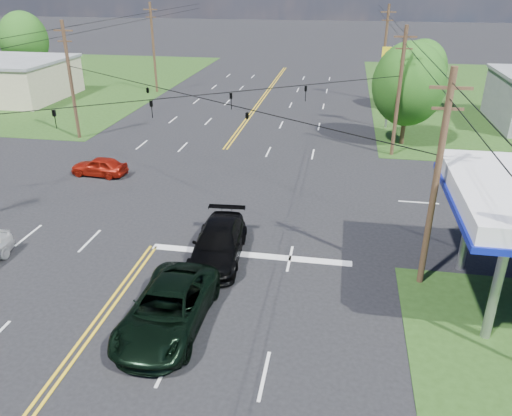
% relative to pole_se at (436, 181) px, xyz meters
% --- Properties ---
extents(ground, '(280.00, 280.00, 0.00)m').
position_rel_pole_se_xyz_m(ground, '(-13.00, 9.00, -4.92)').
color(ground, black).
rests_on(ground, ground).
extents(grass_nw, '(46.00, 48.00, 0.03)m').
position_rel_pole_se_xyz_m(grass_nw, '(-48.00, 41.00, -4.92)').
color(grass_nw, '#203C13').
rests_on(grass_nw, ground).
extents(stop_bar, '(10.00, 0.50, 0.02)m').
position_rel_pole_se_xyz_m(stop_bar, '(-8.00, 1.00, -4.92)').
color(stop_bar, silver).
rests_on(stop_bar, ground).
extents(pole_se, '(1.60, 0.28, 9.50)m').
position_rel_pole_se_xyz_m(pole_se, '(0.00, 0.00, 0.00)').
color(pole_se, '#3D2719').
rests_on(pole_se, ground).
extents(pole_nw, '(1.60, 0.28, 9.50)m').
position_rel_pole_se_xyz_m(pole_nw, '(-26.00, 18.00, 0.00)').
color(pole_nw, '#3D2719').
rests_on(pole_nw, ground).
extents(pole_ne, '(1.60, 0.28, 9.50)m').
position_rel_pole_se_xyz_m(pole_ne, '(0.00, 18.00, 0.00)').
color(pole_ne, '#3D2719').
rests_on(pole_ne, ground).
extents(pole_left_far, '(1.60, 0.28, 10.00)m').
position_rel_pole_se_xyz_m(pole_left_far, '(-26.00, 37.00, 0.25)').
color(pole_left_far, '#3D2719').
rests_on(pole_left_far, ground).
extents(pole_right_far, '(1.60, 0.28, 10.00)m').
position_rel_pole_se_xyz_m(pole_right_far, '(0.00, 37.00, 0.25)').
color(pole_right_far, '#3D2719').
rests_on(pole_right_far, ground).
extents(span_wire_signals, '(26.00, 18.00, 1.13)m').
position_rel_pole_se_xyz_m(span_wire_signals, '(-13.00, 9.00, 1.08)').
color(span_wire_signals, black).
rests_on(span_wire_signals, ground).
extents(power_lines, '(26.04, 100.00, 0.64)m').
position_rel_pole_se_xyz_m(power_lines, '(-13.00, 7.00, 3.68)').
color(power_lines, black).
rests_on(power_lines, ground).
extents(tree_right_a, '(5.70, 5.70, 8.18)m').
position_rel_pole_se_xyz_m(tree_right_a, '(1.00, 21.00, -0.05)').
color(tree_right_a, '#3D2719').
rests_on(tree_right_a, ground).
extents(tree_right_b, '(4.94, 4.94, 7.09)m').
position_rel_pole_se_xyz_m(tree_right_b, '(3.50, 33.00, -0.70)').
color(tree_right_b, '#3D2719').
rests_on(tree_right_b, ground).
extents(tree_far_l, '(6.08, 6.08, 8.72)m').
position_rel_pole_se_xyz_m(tree_far_l, '(-45.00, 41.00, 0.28)').
color(tree_far_l, '#3D2719').
rests_on(tree_far_l, ground).
extents(pickup_dkgreen, '(2.95, 6.19, 1.70)m').
position_rel_pole_se_xyz_m(pickup_dkgreen, '(-10.10, -5.02, -4.06)').
color(pickup_dkgreen, black).
rests_on(pickup_dkgreen, ground).
extents(suv_black, '(2.68, 5.82, 1.65)m').
position_rel_pole_se_xyz_m(suv_black, '(-9.44, 0.50, -4.09)').
color(suv_black, black).
rests_on(suv_black, ground).
extents(sedan_red, '(3.94, 1.80, 1.31)m').
position_rel_pole_se_xyz_m(sedan_red, '(-20.24, 10.00, -4.26)').
color(sedan_red, '#98170B').
rests_on(sedan_red, ground).
extents(polesign_ne, '(1.98, 0.38, 7.17)m').
position_rel_pole_se_xyz_m(polesign_ne, '(0.00, 25.75, 0.55)').
color(polesign_ne, '#A5A5AA').
rests_on(polesign_ne, ground).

